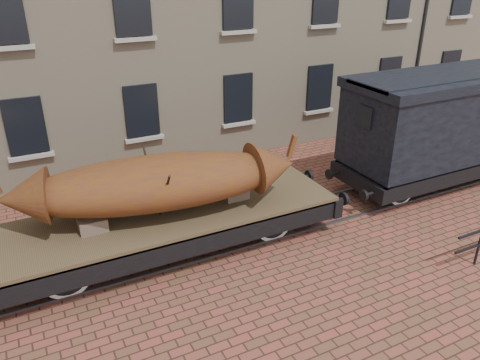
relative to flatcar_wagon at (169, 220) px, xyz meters
name	(u,v)px	position (x,y,z in m)	size (l,w,h in m)	color
ground	(285,221)	(3.34, 0.00, -0.89)	(90.00, 90.00, 0.00)	brown
rail_track	(285,220)	(3.34, 0.00, -0.86)	(30.00, 1.52, 0.06)	#59595E
flatcar_wagon	(169,220)	(0.00, 0.00, 0.00)	(9.42, 2.55, 1.42)	#433527
iron_boat	(157,182)	(-0.21, 0.00, 1.07)	(6.93, 2.81, 1.65)	brown
goods_van	(440,117)	(8.83, 0.00, 1.37)	(6.96, 2.54, 3.60)	black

